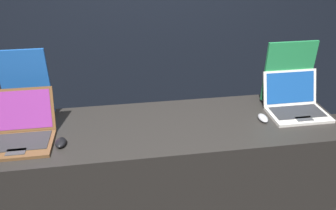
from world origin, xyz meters
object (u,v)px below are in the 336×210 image
at_px(mouse_back, 263,118).
at_px(laptop_front, 21,131).
at_px(promo_stand_front, 26,86).
at_px(mouse_front, 61,143).
at_px(promo_stand_back, 288,74).
at_px(laptop_back, 295,104).

bearing_deg(mouse_back, laptop_front, 179.94).
bearing_deg(promo_stand_front, mouse_back, -10.84).
relative_size(mouse_front, promo_stand_front, 0.21).
relative_size(laptop_front, promo_stand_back, 0.84).
distance_m(mouse_front, promo_stand_front, 0.50).
xyz_separation_m(mouse_front, promo_stand_back, (1.58, 0.34, 0.20)).
relative_size(promo_stand_front, laptop_back, 1.20).
height_order(laptop_front, laptop_back, laptop_front).
bearing_deg(laptop_front, mouse_back, -0.06).
bearing_deg(promo_stand_back, laptop_back, -90.00).
xyz_separation_m(laptop_front, mouse_front, (0.24, -0.09, -0.05)).
bearing_deg(promo_stand_front, mouse_front, -58.44).
height_order(laptop_front, promo_stand_back, promo_stand_back).
relative_size(promo_stand_front, mouse_back, 4.45).
distance_m(mouse_front, mouse_back, 1.32).
bearing_deg(laptop_front, promo_stand_back, 7.64).
height_order(mouse_back, promo_stand_back, promo_stand_back).
distance_m(laptop_front, laptop_back, 1.82).
distance_m(promo_stand_front, mouse_back, 1.60).
height_order(mouse_front, promo_stand_front, promo_stand_front).
bearing_deg(mouse_back, promo_stand_front, 169.16).
bearing_deg(promo_stand_back, mouse_back, -137.30).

